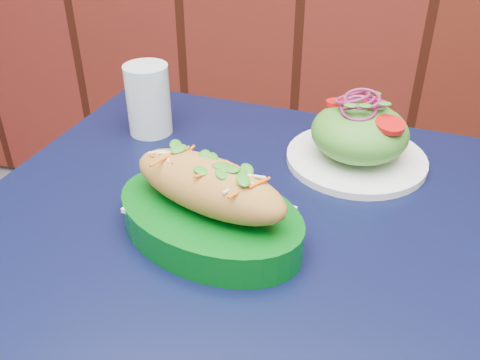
# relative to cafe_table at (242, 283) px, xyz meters

# --- Properties ---
(cafe_table) EXTENTS (0.90, 0.90, 0.75)m
(cafe_table) POSITION_rel_cafe_table_xyz_m (0.00, 0.00, 0.00)
(cafe_table) COLOR black
(cafe_table) RESTS_ON ground
(banh_mi_basket) EXTENTS (0.31, 0.26, 0.12)m
(banh_mi_basket) POSITION_rel_cafe_table_xyz_m (-0.04, -0.01, 0.13)
(banh_mi_basket) COLOR #035711
(banh_mi_basket) RESTS_ON cafe_table
(salad_plate) EXTENTS (0.23, 0.23, 0.12)m
(salad_plate) POSITION_rel_cafe_table_xyz_m (0.14, 0.22, 0.13)
(salad_plate) COLOR white
(salad_plate) RESTS_ON cafe_table
(water_glass) EXTENTS (0.08, 0.08, 0.12)m
(water_glass) POSITION_rel_cafe_table_xyz_m (-0.22, 0.26, 0.15)
(water_glass) COLOR silver
(water_glass) RESTS_ON cafe_table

